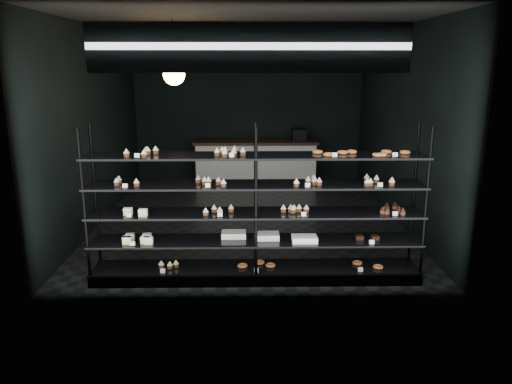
# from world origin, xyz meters

# --- Properties ---
(room) EXTENTS (5.01, 6.01, 3.20)m
(room) POSITION_xyz_m (0.00, 0.00, 1.60)
(room) COLOR black
(room) RESTS_ON ground
(display_shelf) EXTENTS (4.00, 0.50, 1.91)m
(display_shelf) POSITION_xyz_m (0.05, -2.45, 0.63)
(display_shelf) COLOR black
(display_shelf) RESTS_ON room
(signage) EXTENTS (3.30, 0.05, 0.50)m
(signage) POSITION_xyz_m (0.00, -2.93, 2.75)
(signage) COLOR #0D1A41
(signage) RESTS_ON room
(pendant_lamp) EXTENTS (0.30, 0.30, 0.88)m
(pendant_lamp) POSITION_xyz_m (-1.03, -1.10, 2.45)
(pendant_lamp) COLOR black
(pendant_lamp) RESTS_ON room
(service_counter) EXTENTS (2.66, 0.65, 1.23)m
(service_counter) POSITION_xyz_m (0.17, 2.50, 0.50)
(service_counter) COLOR silver
(service_counter) RESTS_ON room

